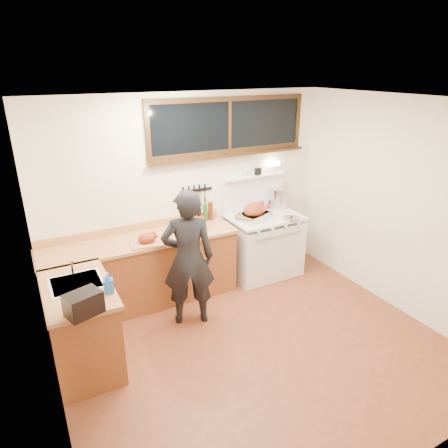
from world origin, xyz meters
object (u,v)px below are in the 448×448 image
vintage_stove (263,243)px  roast_turkey (254,213)px  cutting_board (147,240)px  man (188,259)px

vintage_stove → roast_turkey: size_ratio=3.12×
cutting_board → roast_turkey: roast_turkey is taller
roast_turkey → man: bearing=-155.9°
man → cutting_board: 0.58m
roast_turkey → vintage_stove: bearing=15.0°
man → roast_turkey: (1.24, 0.55, 0.17)m
cutting_board → roast_turkey: bearing=3.1°
man → roast_turkey: 1.37m
vintage_stove → roast_turkey: (-0.20, -0.05, 0.53)m
cutting_board → roast_turkey: (1.56, 0.08, 0.05)m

